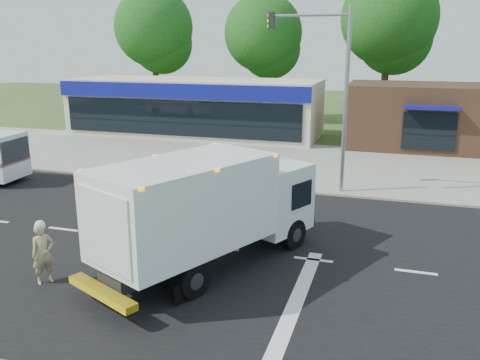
{
  "coord_description": "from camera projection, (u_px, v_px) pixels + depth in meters",
  "views": [
    {
      "loc": [
        5.11,
        -14.48,
        6.43
      ],
      "look_at": [
        -0.1,
        2.38,
        1.7
      ],
      "focal_mm": 38.0,
      "sensor_mm": 36.0,
      "label": 1
    }
  ],
  "objects": [
    {
      "name": "lane_markings",
      "position": [
        250.0,
        271.0,
        14.84
      ],
      "size": [
        55.2,
        7.0,
        0.01
      ],
      "color": "silver",
      "rests_on": "road_asphalt"
    },
    {
      "name": "ems_box_truck",
      "position": [
        207.0,
        205.0,
        14.61
      ],
      "size": [
        5.37,
        7.92,
        3.39
      ],
      "rotation": [
        0.0,
        0.0,
        1.13
      ],
      "color": "black",
      "rests_on": "ground"
    },
    {
      "name": "brown_storefront",
      "position": [
        427.0,
        116.0,
        32.41
      ],
      "size": [
        10.0,
        6.7,
        4.0
      ],
      "color": "#382316",
      "rests_on": "ground"
    },
    {
      "name": "road_asphalt",
      "position": [
        221.0,
        249.0,
        16.48
      ],
      "size": [
        60.0,
        14.0,
        0.02
      ],
      "primitive_type": "cube",
      "color": "black",
      "rests_on": "ground"
    },
    {
      "name": "background_trees",
      "position": [
        326.0,
        32.0,
        40.8
      ],
      "size": [
        36.77,
        7.39,
        12.1
      ],
      "color": "#332114",
      "rests_on": "ground"
    },
    {
      "name": "parking_apron",
      "position": [
        301.0,
        159.0,
        29.4
      ],
      "size": [
        60.0,
        9.0,
        0.02
      ],
      "primitive_type": "cube",
      "color": "gray",
      "rests_on": "ground"
    },
    {
      "name": "traffic_signal_pole",
      "position": [
        331.0,
        81.0,
        21.55
      ],
      "size": [
        3.51,
        0.25,
        8.0
      ],
      "color": "gray",
      "rests_on": "ground"
    },
    {
      "name": "emergency_worker",
      "position": [
        43.0,
        252.0,
        13.93
      ],
      "size": [
        0.69,
        0.75,
        1.83
      ],
      "rotation": [
        0.0,
        0.0,
        0.98
      ],
      "color": "tan",
      "rests_on": "ground"
    },
    {
      "name": "sidewalk",
      "position": [
        278.0,
        183.0,
        24.03
      ],
      "size": [
        60.0,
        2.4,
        0.12
      ],
      "primitive_type": "cube",
      "color": "gray",
      "rests_on": "ground"
    },
    {
      "name": "retail_strip_mall",
      "position": [
        194.0,
        107.0,
        36.92
      ],
      "size": [
        18.0,
        6.2,
        4.0
      ],
      "color": "beige",
      "rests_on": "ground"
    },
    {
      "name": "ground",
      "position": [
        221.0,
        249.0,
        16.48
      ],
      "size": [
        120.0,
        120.0,
        0.0
      ],
      "primitive_type": "plane",
      "color": "#385123",
      "rests_on": "ground"
    }
  ]
}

